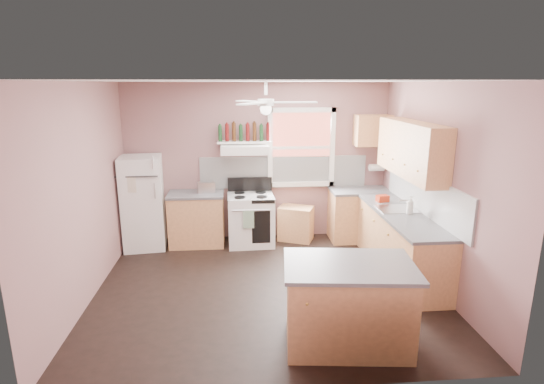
{
  "coord_description": "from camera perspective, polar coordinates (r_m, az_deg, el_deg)",
  "views": [
    {
      "loc": [
        -0.37,
        -5.23,
        2.67
      ],
      "look_at": [
        0.1,
        0.3,
        1.25
      ],
      "focal_mm": 28.0,
      "sensor_mm": 36.0,
      "label": 1
    }
  ],
  "objects": [
    {
      "name": "wall_right",
      "position": [
        6.01,
        21.41,
        0.66
      ],
      "size": [
        0.05,
        4.0,
        2.7
      ],
      "primitive_type": "cube",
      "color": "#875E5D",
      "rests_on": "ground"
    },
    {
      "name": "soap_bottle",
      "position": [
        6.2,
        18.09,
        -1.71
      ],
      "size": [
        0.13,
        0.13,
        0.26
      ],
      "primitive_type": "imported",
      "rotation": [
        0.0,
        0.0,
        1.23
      ],
      "color": "silver",
      "rests_on": "counter_right"
    },
    {
      "name": "stove",
      "position": [
        7.22,
        -2.86,
        -3.74
      ],
      "size": [
        0.78,
        0.66,
        0.86
      ],
      "primitive_type": "cube",
      "rotation": [
        0.0,
        0.0,
        0.02
      ],
      "color": "white",
      "rests_on": "floor"
    },
    {
      "name": "backsplash_back",
      "position": [
        7.41,
        1.58,
        2.72
      ],
      "size": [
        2.9,
        0.03,
        0.55
      ],
      "primitive_type": "cube",
      "color": "white",
      "rests_on": "wall_back"
    },
    {
      "name": "window_view",
      "position": [
        7.38,
        3.94,
        5.98
      ],
      "size": [
        1.0,
        0.02,
        1.2
      ],
      "primitive_type": "cube",
      "color": "brown",
      "rests_on": "wall_back"
    },
    {
      "name": "counter_right",
      "position": [
        6.25,
        17.07,
        -2.93
      ],
      "size": [
        0.62,
        2.22,
        0.04
      ],
      "primitive_type": "cube",
      "color": "#505053",
      "rests_on": "base_cabinet_right"
    },
    {
      "name": "refrigerator",
      "position": [
        7.29,
        -16.94,
        -1.38
      ],
      "size": [
        0.72,
        0.7,
        1.54
      ],
      "primitive_type": "cube",
      "rotation": [
        0.0,
        0.0,
        0.11
      ],
      "color": "white",
      "rests_on": "floor"
    },
    {
      "name": "faucet",
      "position": [
        6.47,
        17.79,
        -1.59
      ],
      "size": [
        0.03,
        0.03,
        0.14
      ],
      "primitive_type": "cylinder",
      "color": "silver",
      "rests_on": "sink"
    },
    {
      "name": "wall_back",
      "position": [
        7.38,
        -1.92,
        4.05
      ],
      "size": [
        4.5,
        0.05,
        2.7
      ],
      "primitive_type": "cube",
      "color": "#875E5D",
      "rests_on": "ground"
    },
    {
      "name": "island_top",
      "position": [
        4.43,
        10.4,
        -9.75
      ],
      "size": [
        1.41,
        1.0,
        0.04
      ],
      "primitive_type": "cube",
      "rotation": [
        0.0,
        0.0,
        -0.11
      ],
      "color": "#505053",
      "rests_on": "island"
    },
    {
      "name": "backsplash_right",
      "position": [
        6.29,
        19.76,
        -0.25
      ],
      "size": [
        0.03,
        2.6,
        0.55
      ],
      "primitive_type": "cube",
      "color": "white",
      "rests_on": "wall_right"
    },
    {
      "name": "counter_corner",
      "position": [
        7.46,
        11.78,
        0.18
      ],
      "size": [
        1.02,
        0.62,
        0.04
      ],
      "primitive_type": "cube",
      "color": "#505053",
      "rests_on": "base_cabinet_corner"
    },
    {
      "name": "base_cabinet_right",
      "position": [
        6.4,
        16.86,
        -6.77
      ],
      "size": [
        0.6,
        2.2,
        0.86
      ],
      "primitive_type": "cube",
      "color": "#AE7648",
      "rests_on": "floor"
    },
    {
      "name": "bottle_shelf",
      "position": [
        7.16,
        -3.73,
        6.71
      ],
      "size": [
        0.9,
        0.26,
        0.03
      ],
      "primitive_type": "cube",
      "color": "white",
      "rests_on": "range_hood"
    },
    {
      "name": "upper_cabinet_corner",
      "position": [
        7.47,
        13.39,
        8.06
      ],
      "size": [
        0.6,
        0.33,
        0.52
      ],
      "primitive_type": "cube",
      "color": "#AE7648",
      "rests_on": "wall_back"
    },
    {
      "name": "upper_cabinet_right",
      "position": [
        6.29,
        18.19,
        5.51
      ],
      "size": [
        0.33,
        1.8,
        0.76
      ],
      "primitive_type": "cube",
      "color": "#AE7648",
      "rests_on": "wall_right"
    },
    {
      "name": "wall_left",
      "position": [
        5.72,
        -24.17,
        -0.28
      ],
      "size": [
        0.05,
        4.0,
        2.7
      ],
      "primitive_type": "cube",
      "color": "#875E5D",
      "rests_on": "ground"
    },
    {
      "name": "window_frame",
      "position": [
        7.35,
        3.97,
        5.95
      ],
      "size": [
        1.16,
        0.07,
        1.36
      ],
      "primitive_type": "cube",
      "color": "white",
      "rests_on": "wall_back"
    },
    {
      "name": "base_cabinet_left",
      "position": [
        7.31,
        -10.06,
        -3.71
      ],
      "size": [
        0.9,
        0.6,
        0.86
      ],
      "primitive_type": "cube",
      "color": "#AE7648",
      "rests_on": "floor"
    },
    {
      "name": "cart",
      "position": [
        7.44,
        3.22,
        -4.35
      ],
      "size": [
        0.67,
        0.57,
        0.57
      ],
      "primitive_type": "cube",
      "rotation": [
        0.0,
        0.0,
        -0.4
      ],
      "color": "#AE7648",
      "rests_on": "floor"
    },
    {
      "name": "wine_bottles",
      "position": [
        7.14,
        -3.74,
        7.97
      ],
      "size": [
        0.86,
        0.06,
        0.31
      ],
      "color": "#143819",
      "rests_on": "bottle_shelf"
    },
    {
      "name": "toaster",
      "position": [
        7.17,
        -8.84,
        0.63
      ],
      "size": [
        0.3,
        0.21,
        0.18
      ],
      "primitive_type": "cube",
      "rotation": [
        0.0,
        0.0,
        0.19
      ],
      "color": "silver",
      "rests_on": "counter_left"
    },
    {
      "name": "counter_left",
      "position": [
        7.19,
        -10.22,
        -0.29
      ],
      "size": [
        0.92,
        0.62,
        0.04
      ],
      "primitive_type": "cube",
      "color": "#505053",
      "rests_on": "base_cabinet_left"
    },
    {
      "name": "range_hood",
      "position": [
        7.06,
        -3.7,
        5.77
      ],
      "size": [
        0.78,
        0.5,
        0.14
      ],
      "primitive_type": "cube",
      "color": "white",
      "rests_on": "wall_back"
    },
    {
      "name": "sink",
      "position": [
        6.43,
        16.43,
        -2.28
      ],
      "size": [
        0.55,
        0.45,
        0.03
      ],
      "primitive_type": "cube",
      "color": "silver",
      "rests_on": "counter_right"
    },
    {
      "name": "paper_towel",
      "position": [
        7.63,
        13.89,
        3.21
      ],
      "size": [
        0.26,
        0.12,
        0.12
      ],
      "primitive_type": "cylinder",
      "rotation": [
        0.0,
        1.57,
        0.0
      ],
      "color": "white",
      "rests_on": "wall_back"
    },
    {
      "name": "ceiling_fan_hub",
      "position": [
        5.25,
        -0.83,
        11.95
      ],
      "size": [
        0.2,
        0.2,
        0.08
      ],
      "primitive_type": "cylinder",
      "color": "white",
      "rests_on": "ceiling"
    },
    {
      "name": "island",
      "position": [
        4.63,
        10.14,
        -14.84
      ],
      "size": [
        1.33,
        0.92,
        0.86
      ],
      "primitive_type": "cube",
      "rotation": [
        0.0,
        0.0,
        -0.11
      ],
      "color": "#AE7648",
      "rests_on": "floor"
    },
    {
      "name": "red_caddy",
      "position": [
        6.77,
        14.64,
        -0.84
      ],
      "size": [
        0.2,
        0.15,
        0.1
      ],
      "primitive_type": "cube",
      "rotation": [
        0.0,
        0.0,
        0.21
      ],
      "color": "#AF280F",
      "rests_on": "counter_right"
    },
    {
      "name": "ceiling",
      "position": [
        5.24,
        -0.84,
        14.68
      ],
      "size": [
        4.5,
        4.5,
        0.0
      ],
      "primitive_type": "plane",
      "color": "white",
      "rests_on": "ground"
    },
    {
      "name": "base_cabinet_corner",
      "position": [
        7.58,
        11.61,
        -3.12
      ],
      "size": [
        1.0,
        0.6,
        0.86
      ],
      "primitive_type": "cube",
      "color": "#AE7648",
      "rests_on": "floor"
    },
    {
      "name": "floor",
      "position": [
        5.88,
        -0.74,
        -12.64
      ],
      "size": [
        4.5,
        4.5,
        0.0
      ],
      "primitive_type": "plane",
      "color": "black",
      "rests_on": "ground"
    }
  ]
}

